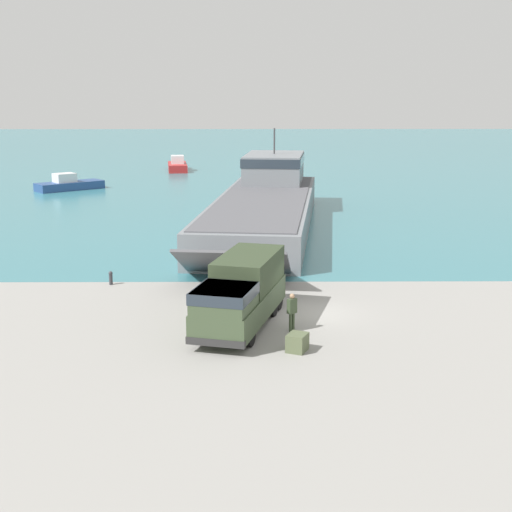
# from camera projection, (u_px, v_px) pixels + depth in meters

# --- Properties ---
(ground_plane) EXTENTS (240.00, 240.00, 0.00)m
(ground_plane) POSITION_uv_depth(u_px,v_px,m) (312.00, 313.00, 35.52)
(ground_plane) COLOR gray
(water_surface) EXTENTS (240.00, 180.00, 0.01)m
(water_surface) POSITION_uv_depth(u_px,v_px,m) (267.00, 154.00, 129.22)
(water_surface) COLOR teal
(water_surface) RESTS_ON ground_plane
(landing_craft) EXTENTS (10.95, 36.07, 7.52)m
(landing_craft) POSITION_uv_depth(u_px,v_px,m) (266.00, 202.00, 59.79)
(landing_craft) COLOR gray
(landing_craft) RESTS_ON ground_plane
(military_truck) EXTENTS (4.55, 8.48, 3.17)m
(military_truck) POSITION_uv_depth(u_px,v_px,m) (241.00, 292.00, 33.30)
(military_truck) COLOR #3D4C33
(military_truck) RESTS_ON ground_plane
(soldier_on_ramp) EXTENTS (0.49, 0.47, 1.80)m
(soldier_on_ramp) POSITION_uv_depth(u_px,v_px,m) (292.00, 309.00, 32.66)
(soldier_on_ramp) COLOR #3D4C33
(soldier_on_ramp) RESTS_ON ground_plane
(moored_boat_a) EXTENTS (7.49, 6.72, 1.91)m
(moored_boat_a) POSITION_uv_depth(u_px,v_px,m) (69.00, 184.00, 80.72)
(moored_boat_a) COLOR navy
(moored_boat_a) RESTS_ON ground_plane
(moored_boat_b) EXTENTS (3.46, 7.68, 2.19)m
(moored_boat_b) POSITION_uv_depth(u_px,v_px,m) (177.00, 166.00, 100.54)
(moored_boat_b) COLOR #B22323
(moored_boat_b) RESTS_ON ground_plane
(mooring_bollard) EXTENTS (0.24, 0.24, 0.79)m
(mooring_bollard) POSITION_uv_depth(u_px,v_px,m) (111.00, 277.00, 40.78)
(mooring_bollard) COLOR #333338
(mooring_bollard) RESTS_ON ground_plane
(cargo_crate) EXTENTS (1.07, 1.15, 0.76)m
(cargo_crate) POSITION_uv_depth(u_px,v_px,m) (297.00, 342.00, 30.27)
(cargo_crate) COLOR #566042
(cargo_crate) RESTS_ON ground_plane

